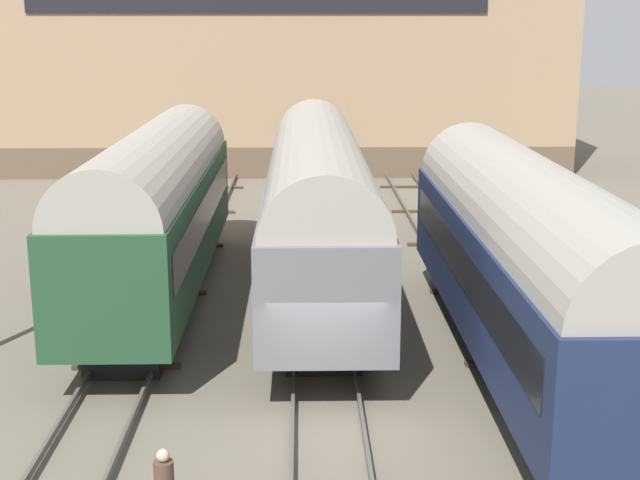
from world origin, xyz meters
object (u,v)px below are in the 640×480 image
Objects in this scene: train_car_green at (157,204)px; train_car_grey at (318,197)px; train_car_navy at (527,254)px; bench at (602,268)px.

train_car_green reaches higher than train_car_grey.
train_car_grey reaches higher than train_car_navy.
train_car_green is at bearing -164.44° from train_car_grey.
train_car_grey is at bearing 15.56° from train_car_green.
train_car_grey is at bearing 124.12° from train_car_navy.
bench is at bearing -9.21° from train_car_green.
train_car_grey is 13.51× the size of bench.
bench is (7.82, -3.36, -1.40)m from train_car_grey.
train_car_green is (-9.50, 5.69, 0.08)m from train_car_navy.
train_car_green reaches higher than train_car_navy.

